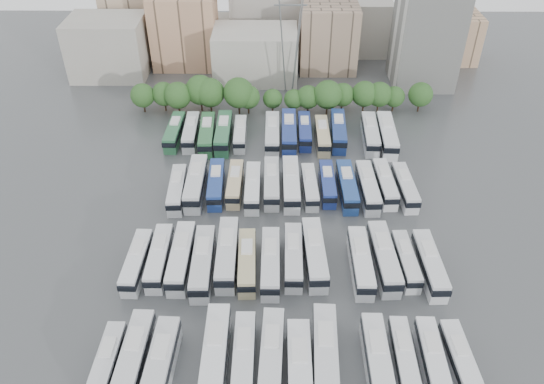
{
  "coord_description": "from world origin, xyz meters",
  "views": [
    {
      "loc": [
        -1.13,
        -62.42,
        56.96
      ],
      "look_at": [
        -1.64,
        8.75,
        3.0
      ],
      "focal_mm": 35.0,
      "sensor_mm": 36.0,
      "label": 1
    }
  ],
  "objects_px": {
    "bus_r0_s1": "(134,359)",
    "bus_r2_s3": "(216,184)",
    "bus_r1_s7": "(293,256)",
    "bus_r2_s11": "(368,187)",
    "bus_r3_s8": "(305,131)",
    "bus_r2_s2": "(196,183)",
    "bus_r2_s4": "(235,183)",
    "bus_r2_s7": "(291,183)",
    "bus_r1_s2": "(181,257)",
    "bus_r0_s0": "(107,364)",
    "bus_r1_s11": "(384,257)",
    "bus_r2_s5": "(253,187)",
    "bus_r2_s1": "(177,189)",
    "bus_r0_s2": "(160,367)",
    "bus_r3_s4": "(240,134)",
    "bus_r0_s6": "(271,356)",
    "bus_r1_s5": "(247,262)",
    "bus_r0_s7": "(300,372)",
    "bus_r3_s12": "(370,134)",
    "bus_r2_s13": "(405,187)",
    "bus_r3_s1": "(191,132)",
    "bus_r3_s0": "(175,132)",
    "bus_r1_s3": "(203,262)",
    "bus_r3_s6": "(272,134)",
    "bus_r1_s0": "(137,262)",
    "bus_r2_s10": "(347,186)",
    "bus_r0_s10": "(377,362)",
    "bus_r0_s12": "(433,360)",
    "bus_r3_s9": "(322,135)",
    "bus_r1_s13": "(430,264)",
    "electricity_pylon": "(290,17)",
    "bus_r1_s10": "(361,262)",
    "bus_r1_s8": "(315,254)",
    "bus_r1_s6": "(271,262)",
    "bus_r3_s3": "(224,133)",
    "bus_r3_s7": "(289,131)",
    "bus_r2_s12": "(385,183)",
    "bus_r1_s12": "(406,260)",
    "bus_r2_s9": "(328,183)",
    "bus_r1_s1": "(159,257)",
    "bus_r2_s6": "(272,183)",
    "bus_r3_s10": "(338,131)",
    "bus_r0_s8": "(325,355)"
  },
  "relations": [
    {
      "from": "bus_r1_s5",
      "to": "bus_r2_s6",
      "type": "height_order",
      "value": "bus_r2_s6"
    },
    {
      "from": "bus_r0_s0",
      "to": "bus_r1_s11",
      "type": "xyz_separation_m",
      "value": [
        36.37,
        18.32,
        0.33
      ]
    },
    {
      "from": "bus_r2_s3",
      "to": "bus_r0_s2",
      "type": "bearing_deg",
      "value": -97.06
    },
    {
      "from": "bus_r3_s4",
      "to": "bus_r0_s2",
      "type": "bearing_deg",
      "value": -97.64
    },
    {
      "from": "bus_r1_s13",
      "to": "bus_r0_s2",
      "type": "bearing_deg",
      "value": -155.67
    },
    {
      "from": "bus_r2_s5",
      "to": "bus_r2_s7",
      "type": "height_order",
      "value": "bus_r2_s7"
    },
    {
      "from": "bus_r0_s1",
      "to": "bus_r2_s3",
      "type": "relative_size",
      "value": 1.08
    },
    {
      "from": "bus_r1_s1",
      "to": "bus_r2_s4",
      "type": "height_order",
      "value": "bus_r1_s1"
    },
    {
      "from": "electricity_pylon",
      "to": "bus_r1_s10",
      "type": "height_order",
      "value": "electricity_pylon"
    },
    {
      "from": "bus_r0_s12",
      "to": "bus_r1_s3",
      "type": "height_order",
      "value": "bus_r1_s3"
    },
    {
      "from": "bus_r3_s7",
      "to": "bus_r3_s8",
      "type": "relative_size",
      "value": 1.16
    },
    {
      "from": "bus_r0_s10",
      "to": "bus_r2_s5",
      "type": "height_order",
      "value": "bus_r0_s10"
    },
    {
      "from": "bus_r0_s2",
      "to": "bus_r1_s6",
      "type": "height_order",
      "value": "bus_r0_s2"
    },
    {
      "from": "bus_r0_s1",
      "to": "bus_r3_s0",
      "type": "height_order",
      "value": "bus_r0_s1"
    },
    {
      "from": "bus_r0_s10",
      "to": "bus_r2_s5",
      "type": "xyz_separation_m",
      "value": [
        -16.37,
        35.39,
        -0.11
      ]
    },
    {
      "from": "bus_r0_s2",
      "to": "bus_r3_s4",
      "type": "distance_m",
      "value": 55.15
    },
    {
      "from": "bus_r2_s12",
      "to": "bus_r2_s13",
      "type": "distance_m",
      "value": 3.5
    },
    {
      "from": "bus_r3_s9",
      "to": "bus_r1_s1",
      "type": "bearing_deg",
      "value": -127.08
    },
    {
      "from": "bus_r2_s1",
      "to": "bus_r2_s4",
      "type": "height_order",
      "value": "bus_r2_s1"
    },
    {
      "from": "bus_r3_s6",
      "to": "bus_r3_s12",
      "type": "xyz_separation_m",
      "value": [
        19.73,
        0.15,
        -0.02
      ]
    },
    {
      "from": "bus_r0_s0",
      "to": "bus_r3_s6",
      "type": "bearing_deg",
      "value": 71.12
    },
    {
      "from": "bus_r3_s9",
      "to": "bus_r2_s4",
      "type": "bearing_deg",
      "value": -135.25
    },
    {
      "from": "bus_r2_s4",
      "to": "bus_r2_s10",
      "type": "distance_m",
      "value": 19.7
    },
    {
      "from": "bus_r1_s2",
      "to": "bus_r2_s11",
      "type": "bearing_deg",
      "value": 31.05
    },
    {
      "from": "bus_r1_s12",
      "to": "bus_r2_s10",
      "type": "distance_m",
      "value": 19.37
    },
    {
      "from": "bus_r0_s12",
      "to": "bus_r3_s9",
      "type": "relative_size",
      "value": 0.98
    },
    {
      "from": "bus_r1_s0",
      "to": "bus_r2_s7",
      "type": "relative_size",
      "value": 0.89
    },
    {
      "from": "bus_r1_s5",
      "to": "bus_r3_s4",
      "type": "distance_m",
      "value": 36.82
    },
    {
      "from": "bus_r0_s1",
      "to": "bus_r0_s0",
      "type": "bearing_deg",
      "value": -166.95
    },
    {
      "from": "bus_r0_s1",
      "to": "bus_r1_s2",
      "type": "height_order",
      "value": "bus_r1_s2"
    },
    {
      "from": "bus_r0_s1",
      "to": "bus_r1_s7",
      "type": "bearing_deg",
      "value": 43.87
    },
    {
      "from": "bus_r2_s3",
      "to": "bus_r3_s9",
      "type": "relative_size",
      "value": 1.02
    },
    {
      "from": "bus_r0_s6",
      "to": "bus_r1_s5",
      "type": "bearing_deg",
      "value": 105.46
    },
    {
      "from": "bus_r2_s4",
      "to": "bus_r2_s7",
      "type": "bearing_deg",
      "value": -1.14
    },
    {
      "from": "bus_r1_s8",
      "to": "bus_r3_s9",
      "type": "relative_size",
      "value": 1.13
    },
    {
      "from": "bus_r3_s7",
      "to": "bus_r2_s1",
      "type": "bearing_deg",
      "value": -135.32
    },
    {
      "from": "bus_r0_s7",
      "to": "bus_r3_s12",
      "type": "distance_m",
      "value": 57.26
    },
    {
      "from": "bus_r2_s13",
      "to": "bus_r3_s1",
      "type": "bearing_deg",
      "value": 152.59
    },
    {
      "from": "bus_r2_s11",
      "to": "bus_r3_s8",
      "type": "xyz_separation_m",
      "value": [
        -10.18,
        19.31,
        -0.13
      ]
    },
    {
      "from": "bus_r0_s12",
      "to": "bus_r1_s13",
      "type": "bearing_deg",
      "value": 79.64
    },
    {
      "from": "bus_r0_s0",
      "to": "bus_r1_s12",
      "type": "relative_size",
      "value": 1.02
    },
    {
      "from": "bus_r2_s9",
      "to": "bus_r2_s11",
      "type": "relative_size",
      "value": 0.89
    },
    {
      "from": "bus_r1_s7",
      "to": "bus_r2_s2",
      "type": "distance_m",
      "value": 24.63
    },
    {
      "from": "bus_r1_s5",
      "to": "bus_r0_s1",
      "type": "bearing_deg",
      "value": -129.4
    },
    {
      "from": "bus_r1_s7",
      "to": "bus_r0_s8",
      "type": "bearing_deg",
      "value": -77.95
    },
    {
      "from": "bus_r3_s6",
      "to": "bus_r0_s0",
      "type": "bearing_deg",
      "value": -110.03
    },
    {
      "from": "bus_r0_s12",
      "to": "bus_r2_s9",
      "type": "xyz_separation_m",
      "value": [
        -9.97,
        36.48,
        -0.05
      ]
    },
    {
      "from": "bus_r0_s6",
      "to": "bus_r1_s3",
      "type": "bearing_deg",
      "value": 125.19
    },
    {
      "from": "bus_r3_s3",
      "to": "electricity_pylon",
      "type": "bearing_deg",
      "value": 56.05
    },
    {
      "from": "bus_r2_s6",
      "to": "bus_r3_s10",
      "type": "height_order",
      "value": "bus_r3_s10"
    }
  ]
}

